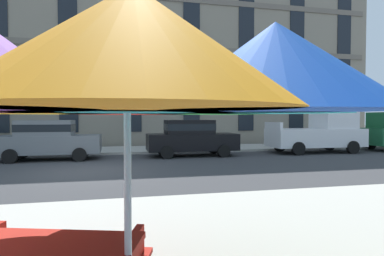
{
  "coord_description": "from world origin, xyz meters",
  "views": [
    {
      "loc": [
        1.12,
        -11.63,
        1.89
      ],
      "look_at": [
        4.47,
        3.2,
        1.4
      ],
      "focal_mm": 29.87,
      "sensor_mm": 36.0,
      "label": 1
    }
  ],
  "objects_px": {
    "pickup_white": "(319,134)",
    "patio_umbrella": "(127,79)",
    "sedan_gray": "(48,139)",
    "sedan_black": "(191,137)"
  },
  "relations": [
    {
      "from": "sedan_black",
      "to": "patio_umbrella",
      "type": "bearing_deg",
      "value": -104.79
    },
    {
      "from": "sedan_gray",
      "to": "sedan_black",
      "type": "xyz_separation_m",
      "value": [
        6.54,
        0.0,
        0.0
      ]
    },
    {
      "from": "pickup_white",
      "to": "patio_umbrella",
      "type": "relative_size",
      "value": 1.31
    },
    {
      "from": "sedan_black",
      "to": "patio_umbrella",
      "type": "relative_size",
      "value": 1.13
    },
    {
      "from": "patio_umbrella",
      "to": "sedan_gray",
      "type": "bearing_deg",
      "value": 104.1
    },
    {
      "from": "pickup_white",
      "to": "patio_umbrella",
      "type": "height_order",
      "value": "patio_umbrella"
    },
    {
      "from": "pickup_white",
      "to": "sedan_black",
      "type": "bearing_deg",
      "value": -180.0
    },
    {
      "from": "sedan_black",
      "to": "pickup_white",
      "type": "xyz_separation_m",
      "value": [
        7.13,
        0.0,
        0.08
      ]
    },
    {
      "from": "sedan_gray",
      "to": "patio_umbrella",
      "type": "relative_size",
      "value": 1.13
    },
    {
      "from": "sedan_gray",
      "to": "pickup_white",
      "type": "relative_size",
      "value": 0.86
    }
  ]
}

